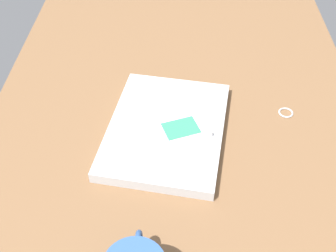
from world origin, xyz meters
TOP-DOWN VIEW (x-y plane):
  - desk_surface at (0.00, 0.00)cm, footprint 120.00×80.00cm
  - laptop_closed at (-2.48, 2.21)cm, footprint 33.20×26.96cm
  - cell_phone_on_laptop at (-4.49, -0.69)cm, footprint 9.69×12.26cm
  - key_ring at (4.22, -23.01)cm, footprint 3.12×3.12cm

SIDE VIEW (x-z plane):
  - desk_surface at x=0.00cm, z-range 0.00..3.00cm
  - key_ring at x=4.22cm, z-range 3.00..3.36cm
  - laptop_closed at x=-2.48cm, z-range 3.00..5.26cm
  - cell_phone_on_laptop at x=-4.49cm, z-range 5.23..6.53cm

